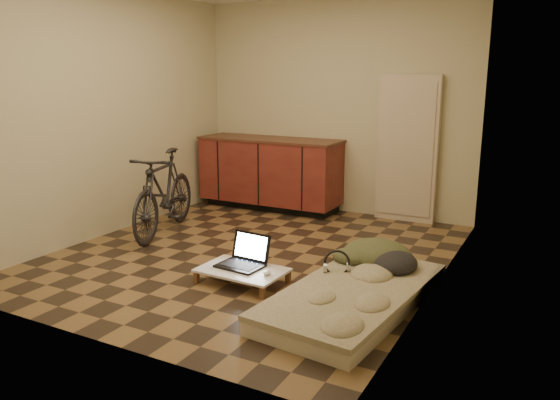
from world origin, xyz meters
The scene contains 10 objects.
room_shell centered at (0.00, 0.00, 1.30)m, with size 3.50×4.00×2.60m.
cabinets centered at (-0.75, 1.70, 0.47)m, with size 1.84×0.62×0.91m.
appliance_panel centered at (0.95, 1.94, 0.85)m, with size 0.70×0.10×1.70m, color #C2B399.
bicycle centered at (-1.20, 0.15, 0.50)m, with size 0.45×1.55×1.00m, color black.
futon centered at (1.30, -0.69, 0.08)m, with size 1.01×1.82×0.15m.
clothing_pile centered at (1.30, -0.04, 0.28)m, with size 0.64×0.53×0.25m, color #3C4226, non-canonical shape.
headphones centered at (1.06, -0.43, 0.23)m, with size 0.23×0.21×0.16m, color black, non-canonical shape.
lap_desk centered at (0.31, -0.68, 0.10)m, with size 0.73×0.49×0.12m.
laptop centered at (0.27, -0.59, 0.17)m, with size 0.40×0.36×0.26m.
mouse centered at (0.55, -0.69, 0.14)m, with size 0.06×0.10×0.04m, color white.
Camera 1 is at (2.62, -4.33, 1.72)m, focal length 35.00 mm.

